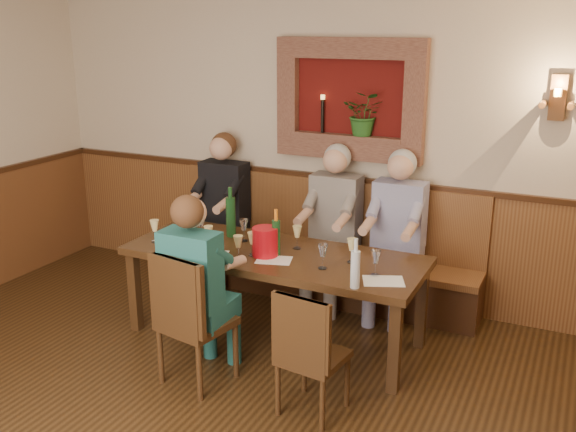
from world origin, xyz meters
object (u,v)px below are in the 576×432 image
(chair_near_right, at_px, (312,377))
(wine_bottle_green_a, at_px, (276,237))
(dining_table, at_px, (274,261))
(water_bottle, at_px, (355,268))
(chair_near_left, at_px, (196,344))
(person_bench_mid, at_px, (331,240))
(person_bench_left, at_px, (221,223))
(wine_bottle_green_b, at_px, (231,216))
(person_chair_front, at_px, (200,304))
(bench, at_px, (319,263))
(person_bench_right, at_px, (395,250))
(spittoon_bucket, at_px, (265,242))

(chair_near_right, bearing_deg, wine_bottle_green_a, 136.62)
(dining_table, distance_m, water_bottle, 0.94)
(wine_bottle_green_a, xyz_separation_m, water_bottle, (0.77, -0.34, -0.01))
(chair_near_left, xyz_separation_m, person_bench_mid, (0.37, 1.68, 0.32))
(wine_bottle_green_a, relative_size, water_bottle, 1.05)
(person_bench_left, relative_size, wine_bottle_green_b, 3.48)
(chair_near_left, height_order, person_chair_front, person_chair_front)
(chair_near_left, bearing_deg, chair_near_right, 10.67)
(bench, height_order, chair_near_right, bench)
(bench, xyz_separation_m, person_bench_right, (0.75, -0.11, 0.29))
(person_bench_left, distance_m, wine_bottle_green_b, 0.86)
(wine_bottle_green_b, distance_m, water_bottle, 1.46)
(chair_near_left, bearing_deg, spittoon_bucket, 86.78)
(spittoon_bucket, bearing_deg, water_bottle, -19.01)
(chair_near_left, distance_m, spittoon_bucket, 0.95)
(person_bench_left, distance_m, person_chair_front, 1.80)
(chair_near_right, bearing_deg, person_bench_left, 142.52)
(wine_bottle_green_a, bearing_deg, wine_bottle_green_b, 155.57)
(dining_table, bearing_deg, bench, 90.00)
(person_bench_mid, distance_m, wine_bottle_green_a, 0.94)
(person_bench_mid, bearing_deg, spittoon_bucket, -101.23)
(person_bench_left, relative_size, spittoon_bucket, 6.51)
(person_bench_right, distance_m, spittoon_bucket, 1.24)
(dining_table, relative_size, person_bench_left, 1.60)
(person_bench_left, height_order, water_bottle, person_bench_left)
(chair_near_left, distance_m, chair_near_right, 0.90)
(spittoon_bucket, distance_m, wine_bottle_green_b, 0.57)
(dining_table, bearing_deg, person_chair_front, -104.53)
(bench, distance_m, spittoon_bucket, 1.18)
(person_bench_right, bearing_deg, water_bottle, -86.70)
(dining_table, bearing_deg, person_bench_right, 48.08)
(person_bench_right, distance_m, water_bottle, 1.26)
(chair_near_right, height_order, person_bench_mid, person_bench_mid)
(dining_table, bearing_deg, wine_bottle_green_a, -49.06)
(water_bottle, bearing_deg, person_bench_right, 93.30)
(person_bench_mid, distance_m, person_bench_right, 0.59)
(spittoon_bucket, relative_size, wine_bottle_green_a, 0.61)
(wine_bottle_green_a, distance_m, water_bottle, 0.85)
(person_bench_right, height_order, wine_bottle_green_a, person_bench_right)
(wine_bottle_green_b, xyz_separation_m, water_bottle, (1.33, -0.59, -0.04))
(person_bench_mid, height_order, wine_bottle_green_b, person_bench_mid)
(dining_table, height_order, wine_bottle_green_b, wine_bottle_green_b)
(person_bench_right, relative_size, wine_bottle_green_a, 3.95)
(wine_bottle_green_b, bearing_deg, chair_near_right, -40.76)
(dining_table, height_order, spittoon_bucket, spittoon_bucket)
(chair_near_right, xyz_separation_m, water_bottle, (0.12, 0.45, 0.63))
(dining_table, bearing_deg, chair_near_right, -50.34)
(bench, height_order, person_bench_right, person_bench_right)
(chair_near_right, distance_m, spittoon_bucket, 1.20)
(chair_near_left, bearing_deg, dining_table, 86.77)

